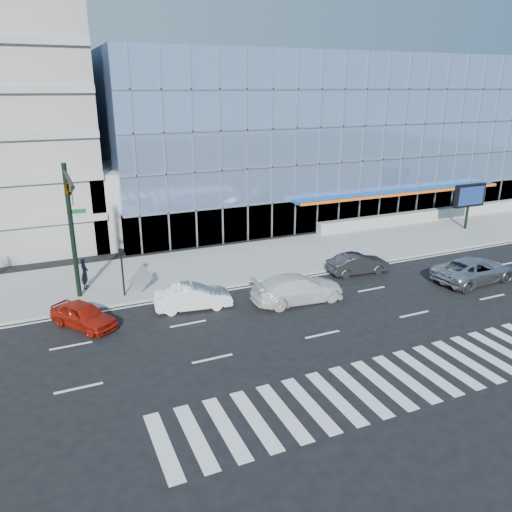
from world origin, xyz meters
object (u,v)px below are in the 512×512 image
at_px(white_suv, 298,288).
at_px(dark_sedan, 358,264).
at_px(white_sedan, 193,297).
at_px(silver_suv, 474,270).
at_px(pedestrian, 85,273).
at_px(ped_signal_post, 122,265).
at_px(tilted_panel, 141,279).
at_px(traffic_signal, 70,203).
at_px(red_sedan, 83,315).
at_px(marquee_sign, 469,196).

bearing_deg(white_suv, dark_sedan, -65.32).
bearing_deg(dark_sedan, white_sedan, 99.25).
relative_size(silver_suv, pedestrian, 2.98).
distance_m(ped_signal_post, tilted_panel, 1.51).
bearing_deg(silver_suv, pedestrian, 64.97).
distance_m(traffic_signal, ped_signal_post, 4.75).
height_order(silver_suv, dark_sedan, silver_suv).
bearing_deg(red_sedan, marquee_sign, -23.72).
relative_size(white_suv, pedestrian, 2.90).
height_order(white_suv, tilted_panel, tilted_panel).
distance_m(silver_suv, red_sedan, 24.27).
height_order(silver_suv, tilted_panel, tilted_panel).
height_order(ped_signal_post, tilted_panel, ped_signal_post).
xyz_separation_m(ped_signal_post, pedestrian, (-2.00, 2.22, -1.02)).
xyz_separation_m(traffic_signal, tilted_panel, (3.55, 0.43, -5.11)).
bearing_deg(pedestrian, tilted_panel, -107.68).
relative_size(ped_signal_post, red_sedan, 0.75).
xyz_separation_m(traffic_signal, pedestrian, (0.50, 2.59, -5.04)).
xyz_separation_m(marquee_sign, dark_sedan, (-15.15, -5.24, -2.37)).
bearing_deg(tilted_panel, white_suv, -54.69).
distance_m(silver_suv, dark_sedan, 7.42).
relative_size(ped_signal_post, marquee_sign, 0.75).
distance_m(white_suv, pedestrian, 13.27).
bearing_deg(ped_signal_post, white_suv, -26.44).
xyz_separation_m(ped_signal_post, marquee_sign, (30.50, 3.05, 0.93)).
distance_m(white_sedan, dark_sedan, 12.04).
distance_m(white_suv, red_sedan, 12.11).
bearing_deg(white_sedan, tilted_panel, 43.67).
relative_size(white_sedan, red_sedan, 1.10).
bearing_deg(ped_signal_post, pedestrian, 132.02).
xyz_separation_m(silver_suv, white_suv, (-12.02, 1.88, 0.01)).
distance_m(traffic_signal, dark_sedan, 18.76).
distance_m(dark_sedan, pedestrian, 17.91).
xyz_separation_m(marquee_sign, white_suv, (-21.15, -7.70, -2.25)).
bearing_deg(silver_suv, ped_signal_post, 68.50).
height_order(ped_signal_post, red_sedan, ped_signal_post).
distance_m(dark_sedan, tilted_panel, 14.48).
height_order(white_suv, pedestrian, pedestrian).
bearing_deg(dark_sedan, red_sedan, 97.43).
distance_m(ped_signal_post, pedestrian, 3.16).
relative_size(traffic_signal, marquee_sign, 2.00).
height_order(marquee_sign, white_sedan, marquee_sign).
bearing_deg(red_sedan, traffic_signal, 52.63).
bearing_deg(white_suv, pedestrian, 61.22).
bearing_deg(pedestrian, marquee_sign, -70.86).
bearing_deg(marquee_sign, dark_sedan, -160.91).
bearing_deg(traffic_signal, red_sedan, -93.24).
distance_m(ped_signal_post, white_suv, 10.53).
bearing_deg(white_sedan, ped_signal_post, 54.76).
bearing_deg(marquee_sign, tilted_panel, -174.20).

